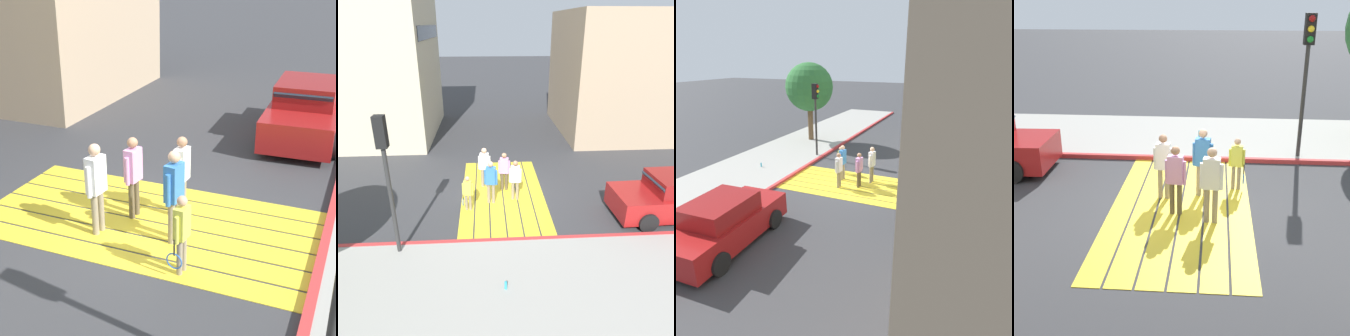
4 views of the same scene
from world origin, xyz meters
The scene contains 11 objects.
ground_plane centered at (0.00, 0.00, 0.00)m, with size 120.00×120.00×0.00m, color #38383A.
crosswalk_stripes centered at (0.00, 0.00, 0.01)m, with size 6.40×3.25×0.01m.
sidewalk_west centered at (-5.60, 0.00, 0.06)m, with size 4.80×40.00×0.12m, color #9E9B93.
curb_painted centered at (-3.25, 0.00, 0.07)m, with size 0.16×40.00×0.13m, color #BC3333.
traffic_light_corner centered at (-3.58, 3.28, 3.04)m, with size 0.39×0.28×4.24m.
water_bottle centered at (-5.34, 0.21, 0.23)m, with size 0.07×0.07×0.22m, color #33A5BF.
pedestrian_adult_lead centered at (-0.73, 0.48, 1.00)m, with size 0.26×0.50×1.73m.
pedestrian_adult_trailing centered at (0.32, -0.09, 0.95)m, with size 0.25×0.48×1.63m.
pedestrian_adult_side centered at (0.65, 0.71, 1.01)m, with size 0.26×0.50×1.73m.
pedestrian_teen_behind centered at (-0.52, -0.46, 0.95)m, with size 0.23×0.48×1.63m.
pedestrian_child_with_racket centered at (-1.20, 1.33, 0.78)m, with size 0.30×0.42×1.37m.
Camera 4 is at (9.35, 0.77, 4.64)m, focal length 47.37 mm.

